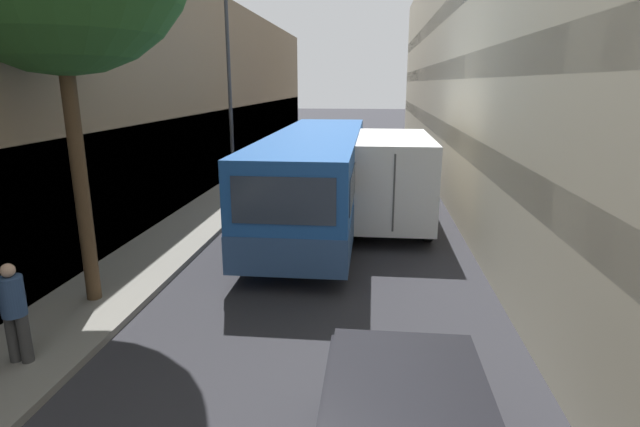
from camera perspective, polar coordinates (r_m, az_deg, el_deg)
ground_plane at (r=14.22m, az=0.98°, el=-2.96°), size 150.00×150.00×0.00m
sidewalk_left at (r=15.18m, az=-15.40°, el=-2.10°), size 2.10×60.00×0.13m
building_left_shopfront at (r=15.53m, az=-23.87°, el=10.92°), size 2.40×60.00×7.97m
building_right_apartment at (r=14.05m, az=22.75°, el=16.67°), size 2.40×60.00×10.18m
bus at (r=15.68m, az=-0.41°, el=4.43°), size 2.61×11.75×2.84m
box_truck at (r=16.18m, az=7.98°, el=4.65°), size 2.31×7.08×2.78m
panel_van at (r=27.93m, az=0.50°, el=8.17°), size 1.81×4.55×2.06m
pedestrian at (r=8.95m, az=-31.56°, el=-9.37°), size 0.37×0.36×1.60m
street_lamp at (r=16.99m, az=-10.50°, el=18.37°), size 0.36×0.80×7.88m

